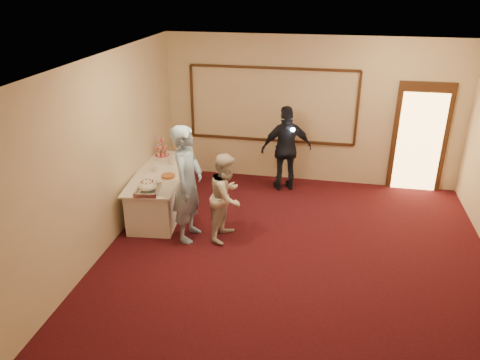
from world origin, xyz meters
name	(u,v)px	position (x,y,z in m)	size (l,w,h in m)	color
floor	(292,273)	(0.00, 0.00, 0.00)	(7.00, 7.00, 0.00)	black
room_walls	(299,144)	(0.00, 0.00, 2.03)	(6.04, 7.04, 3.02)	beige
wall_molding	(272,105)	(-0.80, 3.47, 1.60)	(3.45, 0.04, 1.55)	#35200F
doorway	(420,138)	(2.15, 3.45, 1.08)	(1.05, 0.07, 2.20)	#35200F
buffet_table	(162,191)	(-2.58, 1.56, 0.39)	(1.07, 2.26, 0.77)	white
pavlova_tray	(148,187)	(-2.47, 0.71, 0.85)	(0.43, 0.55, 0.19)	#A8AAAF
cupcake_stand	(162,148)	(-2.82, 2.36, 0.92)	(0.28, 0.28, 0.41)	#DD4654
plate_stack_a	(158,168)	(-2.61, 1.56, 0.85)	(0.18, 0.18, 0.15)	white
plate_stack_b	(175,160)	(-2.42, 1.97, 0.86)	(0.21, 0.21, 0.17)	white
tart	(168,176)	(-2.34, 1.33, 0.80)	(0.28, 0.28, 0.06)	white
man	(188,184)	(-1.79, 0.72, 0.98)	(0.71, 0.47, 1.95)	#91B8E0
woman	(227,197)	(-1.18, 0.85, 0.74)	(0.72, 0.56, 1.48)	beige
guest	(286,149)	(-0.42, 2.94, 0.87)	(1.02, 0.42, 1.74)	black
camera_flash	(293,130)	(-0.30, 2.78, 1.33)	(0.07, 0.04, 0.05)	white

